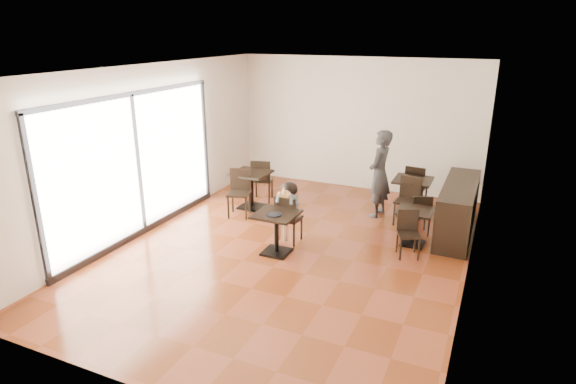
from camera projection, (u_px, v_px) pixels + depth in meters
The scene contains 23 objects.
floor at pixel (292, 249), 8.79m from camera, with size 6.00×8.00×0.01m, color brown.
ceiling at pixel (292, 69), 7.76m from camera, with size 6.00×8.00×0.01m, color silver.
wall_back at pixel (358, 124), 11.73m from camera, with size 6.00×0.01×3.20m, color silver.
wall_front at pixel (132, 262), 4.81m from camera, with size 6.00×0.01×3.20m, color silver.
wall_left at pixel (152, 148), 9.43m from camera, with size 0.01×8.00×3.20m, color silver.
wall_right at pixel (477, 186), 7.11m from camera, with size 0.01×8.00×3.20m, color silver.
storefront_window at pixel (137, 164), 9.05m from camera, with size 0.04×4.50×2.60m, color white.
child_table at pixel (276, 233), 8.50m from camera, with size 0.73×0.73×0.77m, color black, non-canonical shape.
child_chair at pixel (289, 219), 8.95m from camera, with size 0.41×0.41×0.92m, color black, non-canonical shape.
child at pixel (289, 213), 8.91m from camera, with size 0.41×0.58×1.16m, color slate, non-canonical shape.
plate at pixel (274, 215), 8.28m from camera, with size 0.26×0.26×0.02m, color black.
pizza_slice at pixel (285, 194), 8.61m from camera, with size 0.27×0.21×0.06m, color #CCB962, non-canonical shape.
adult_patron at pixel (379, 174), 10.07m from camera, with size 0.68×0.44×1.86m, color #333337.
cafe_table_mid at pixel (414, 227), 8.87m from camera, with size 0.65×0.65×0.68m, color black, non-canonical shape.
cafe_table_left at pixel (251, 190), 10.68m from camera, with size 0.78×0.78×0.83m, color black, non-canonical shape.
cafe_table_back at pixel (411, 197), 10.25m from camera, with size 0.77×0.77×0.81m, color black, non-canonical shape.
chair_mid_a at pixel (420, 214), 9.32m from camera, with size 0.37×0.37×0.82m, color black, non-canonical shape.
chair_mid_b at pixel (409, 235), 8.37m from camera, with size 0.37×0.37×0.82m, color black, non-canonical shape.
chair_left_a at pixel (262, 180), 11.13m from camera, with size 0.45×0.45×0.99m, color black, non-canonical shape.
chair_left_b at pixel (239, 194), 10.18m from camera, with size 0.45×0.45×0.99m, color black, non-canonical shape.
chair_back_a at pixel (416, 186), 10.69m from camera, with size 0.44×0.44×0.98m, color black, non-canonical shape.
chair_back_b at pixel (407, 202), 9.74m from camera, with size 0.44×0.44×0.98m, color black, non-canonical shape.
service_counter at pixel (458, 209), 9.33m from camera, with size 0.60×2.40×1.00m, color black.
Camera 1 is at (3.19, -7.32, 3.81)m, focal length 30.00 mm.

